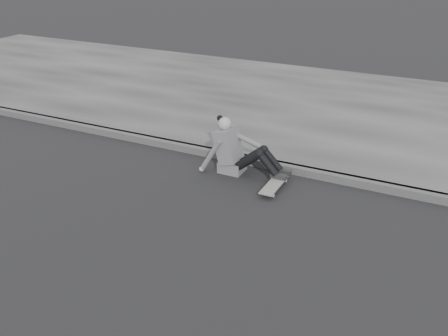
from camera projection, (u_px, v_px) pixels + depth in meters
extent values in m
plane|color=black|center=(212.00, 261.00, 5.64)|extent=(80.00, 80.00, 0.00)
cube|color=#444444|center=(288.00, 168.00, 7.70)|extent=(24.00, 0.16, 0.12)
cube|color=#3D3D3D|center=(338.00, 111.00, 10.15)|extent=(24.00, 6.00, 0.12)
cylinder|color=#9F9F9A|center=(263.00, 193.00, 7.03)|extent=(0.03, 0.05, 0.05)
cylinder|color=#9F9F9A|center=(273.00, 195.00, 6.97)|extent=(0.03, 0.05, 0.05)
cylinder|color=#9F9F9A|center=(276.00, 178.00, 7.46)|extent=(0.03, 0.05, 0.05)
cylinder|color=#9F9F9A|center=(286.00, 180.00, 7.40)|extent=(0.03, 0.05, 0.05)
cube|color=#303033|center=(268.00, 193.00, 6.99)|extent=(0.16, 0.04, 0.03)
cube|color=#303033|center=(281.00, 178.00, 7.41)|extent=(0.16, 0.04, 0.03)
cube|color=slate|center=(275.00, 183.00, 7.19)|extent=(0.20, 0.78, 0.02)
cube|color=#5A5A5D|center=(232.00, 166.00, 7.71)|extent=(0.36, 0.34, 0.18)
cube|color=#5A5A5D|center=(228.00, 145.00, 7.59)|extent=(0.37, 0.40, 0.57)
cube|color=#5A5A5D|center=(221.00, 136.00, 7.59)|extent=(0.14, 0.30, 0.20)
cylinder|color=#999999|center=(225.00, 129.00, 7.51)|extent=(0.09, 0.09, 0.08)
sphere|color=#999999|center=(225.00, 124.00, 7.47)|extent=(0.20, 0.20, 0.20)
sphere|color=black|center=(220.00, 118.00, 7.49)|extent=(0.09, 0.09, 0.09)
cylinder|color=black|center=(249.00, 160.00, 7.43)|extent=(0.43, 0.13, 0.39)
cylinder|color=black|center=(254.00, 156.00, 7.57)|extent=(0.43, 0.13, 0.39)
cylinder|color=black|center=(268.00, 164.00, 7.31)|extent=(0.35, 0.11, 0.36)
cylinder|color=black|center=(272.00, 160.00, 7.46)|extent=(0.35, 0.11, 0.36)
sphere|color=black|center=(259.00, 154.00, 7.30)|extent=(0.13, 0.13, 0.13)
sphere|color=black|center=(264.00, 150.00, 7.45)|extent=(0.13, 0.13, 0.13)
cube|color=#242424|center=(279.00, 176.00, 7.30)|extent=(0.24, 0.08, 0.07)
cube|color=#242424|center=(283.00, 171.00, 7.45)|extent=(0.24, 0.08, 0.07)
cylinder|color=#5A5A5D|center=(210.00, 156.00, 7.56)|extent=(0.38, 0.08, 0.58)
sphere|color=#999999|center=(202.00, 169.00, 7.72)|extent=(0.08, 0.08, 0.08)
cylinder|color=#5A5A5D|center=(247.00, 140.00, 7.60)|extent=(0.48, 0.08, 0.21)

